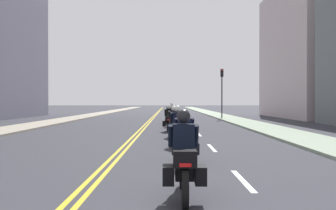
{
  "coord_description": "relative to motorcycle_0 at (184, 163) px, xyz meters",
  "views": [
    {
      "loc": [
        1.7,
        -0.51,
        1.8
      ],
      "look_at": [
        1.66,
        22.86,
        1.59
      ],
      "focal_mm": 39.97,
      "sensor_mm": 36.0,
      "label": 1
    }
  ],
  "objects": [
    {
      "name": "ground_plane",
      "position": [
        -1.99,
        41.64,
        -0.68
      ],
      "size": [
        264.0,
        264.0,
        0.0
      ],
      "primitive_type": "plane",
      "color": "#34353C"
    },
    {
      "name": "sidewalk_left",
      "position": [
        -10.16,
        41.64,
        -0.62
      ],
      "size": [
        2.74,
        144.0,
        0.12
      ],
      "primitive_type": "cube",
      "color": "#9F9685",
      "rests_on": "ground"
    },
    {
      "name": "sidewalk_right",
      "position": [
        6.18,
        41.64,
        -0.62
      ],
      "size": [
        2.74,
        144.0,
        0.12
      ],
      "primitive_type": "cube",
      "color": "#93A48A",
      "rests_on": "ground"
    },
    {
      "name": "centreline_yellow_inner",
      "position": [
        -2.11,
        41.64,
        -0.68
      ],
      "size": [
        0.12,
        132.0,
        0.01
      ],
      "primitive_type": "cube",
      "color": "yellow",
      "rests_on": "ground"
    },
    {
      "name": "centreline_yellow_outer",
      "position": [
        -1.87,
        41.64,
        -0.68
      ],
      "size": [
        0.12,
        132.0,
        0.01
      ],
      "primitive_type": "cube",
      "color": "yellow",
      "rests_on": "ground"
    },
    {
      "name": "lane_dashes_white",
      "position": [
        1.41,
        22.64,
        -0.68
      ],
      "size": [
        0.14,
        56.4,
        0.01
      ],
      "color": "silver",
      "rests_on": "ground"
    },
    {
      "name": "building_right_2",
      "position": [
        15.81,
        35.38,
        6.86
      ],
      "size": [
        7.33,
        17.45,
        15.07
      ],
      "color": "beige",
      "rests_on": "ground"
    },
    {
      "name": "motorcycle_0",
      "position": [
        0.0,
        0.0,
        0.0
      ],
      "size": [
        0.76,
        2.16,
        1.66
      ],
      "rotation": [
        0.0,
        0.0,
        -0.01
      ],
      "color": "black",
      "rests_on": "ground"
    },
    {
      "name": "motorcycle_1",
      "position": [
        0.19,
        3.89,
        -0.04
      ],
      "size": [
        0.76,
        2.25,
        1.58
      ],
      "rotation": [
        0.0,
        0.0,
        0.0
      ],
      "color": "black",
      "rests_on": "ground"
    },
    {
      "name": "motorcycle_2",
      "position": [
        0.1,
        7.93,
        -0.0
      ],
      "size": [
        0.78,
        2.2,
        1.65
      ],
      "rotation": [
        0.0,
        0.0,
        0.05
      ],
      "color": "black",
      "rests_on": "ground"
    },
    {
      "name": "motorcycle_3",
      "position": [
        0.01,
        11.81,
        -0.02
      ],
      "size": [
        0.78,
        2.19,
        1.6
      ],
      "rotation": [
        0.0,
        0.0,
        0.06
      ],
      "color": "black",
      "rests_on": "ground"
    },
    {
      "name": "motorcycle_4",
      "position": [
        -0.22,
        15.58,
        -0.02
      ],
      "size": [
        0.77,
        2.22,
        1.62
      ],
      "rotation": [
        0.0,
        0.0,
        -0.03
      ],
      "color": "black",
      "rests_on": "ground"
    },
    {
      "name": "motorcycle_5",
      "position": [
        -0.11,
        19.64,
        -0.02
      ],
      "size": [
        0.77,
        2.23,
        1.6
      ],
      "rotation": [
        0.0,
        0.0,
        -0.02
      ],
      "color": "black",
      "rests_on": "ground"
    },
    {
      "name": "motorcycle_6",
      "position": [
        -0.02,
        23.51,
        -0.02
      ],
      "size": [
        0.78,
        2.21,
        1.65
      ],
      "rotation": [
        0.0,
        0.0,
        0.05
      ],
      "color": "black",
      "rests_on": "ground"
    },
    {
      "name": "motorcycle_7",
      "position": [
        -0.15,
        27.19,
        -0.01
      ],
      "size": [
        0.76,
        2.19,
        1.63
      ],
      "rotation": [
        0.0,
        0.0,
        -0.0
      ],
      "color": "black",
      "rests_on": "ground"
    },
    {
      "name": "traffic_light_far",
      "position": [
        5.21,
        31.24,
        2.85
      ],
      "size": [
        0.28,
        0.38,
        5.14
      ],
      "color": "black",
      "rests_on": "ground"
    }
  ]
}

